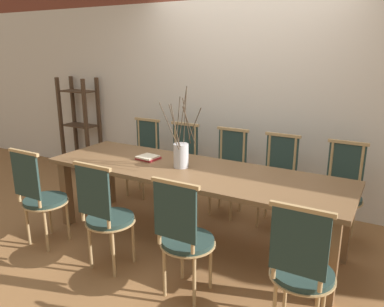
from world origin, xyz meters
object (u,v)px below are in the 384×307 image
book_stack (148,158)px  shelving_rack (80,126)px  chair_near_center (184,235)px  dining_table (192,178)px  chair_far_center (228,170)px  vase_centerpiece (181,154)px

book_stack → shelving_rack: (-1.98, 1.01, -0.05)m
chair_near_center → shelving_rack: shelving_rack is taller
dining_table → shelving_rack: size_ratio=2.04×
chair_far_center → dining_table: bearing=88.5°
chair_far_center → vase_centerpiece: 0.85m
chair_far_center → book_stack: 0.94m
dining_table → chair_near_center: 0.86m
vase_centerpiece → book_stack: (-0.43, 0.05, -0.11)m
book_stack → shelving_rack: size_ratio=0.15×
chair_near_center → chair_far_center: 1.57m
vase_centerpiece → chair_far_center: bearing=79.8°
chair_near_center → shelving_rack: (-2.89, 1.83, 0.19)m
shelving_rack → dining_table: bearing=-22.9°
shelving_rack → book_stack: bearing=-27.0°
chair_near_center → vase_centerpiece: (-0.49, 0.77, 0.36)m
chair_near_center → shelving_rack: 3.43m
dining_table → book_stack: (-0.54, 0.06, 0.11)m
dining_table → chair_far_center: bearing=88.5°
vase_centerpiece → shelving_rack: (-2.41, 1.06, -0.17)m
chair_far_center → vase_centerpiece: (-0.14, -0.76, 0.36)m
chair_near_center → book_stack: (-0.91, 0.82, 0.24)m
dining_table → vase_centerpiece: vase_centerpiece is taller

